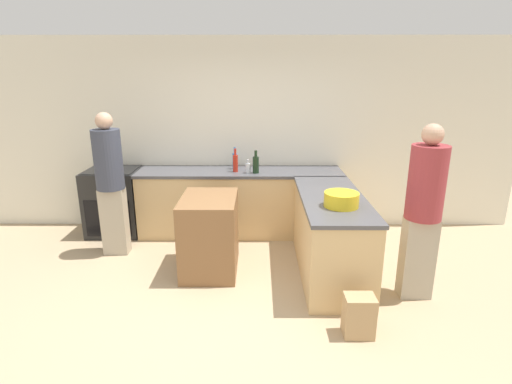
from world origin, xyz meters
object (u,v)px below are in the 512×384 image
water_bottle_blue (235,160)px  person_by_range (110,180)px  mixing_bowl (341,199)px  vinegar_bottle_clear (248,168)px  wine_bottle_dark (256,164)px  person_at_peninsula (424,207)px  island_table (210,234)px  hot_sauce_bottle (235,163)px  paper_bag (359,316)px  range_oven (115,201)px

water_bottle_blue → person_by_range: bearing=-151.6°
mixing_bowl → person_by_range: bearing=162.1°
water_bottle_blue → vinegar_bottle_clear: 0.31m
wine_bottle_dark → person_at_peninsula: size_ratio=0.17×
vinegar_bottle_clear → island_table: bearing=-112.7°
hot_sauce_bottle → water_bottle_blue: bearing=95.4°
water_bottle_blue → paper_bag: (1.20, -2.46, -0.85)m
water_bottle_blue → paper_bag: bearing=-64.0°
person_at_peninsula → person_by_range: bearing=163.5°
paper_bag → person_at_peninsula: bearing=42.0°
water_bottle_blue → mixing_bowl: bearing=-54.8°
vinegar_bottle_clear → wine_bottle_dark: (0.10, -0.00, 0.05)m
range_oven → vinegar_bottle_clear: size_ratio=5.07×
island_table → water_bottle_blue: size_ratio=2.88×
hot_sauce_bottle → wine_bottle_dark: size_ratio=1.03×
person_by_range → person_at_peninsula: person_by_range is taller
island_table → water_bottle_blue: 1.40m
mixing_bowl → wine_bottle_dark: (-0.87, 1.40, 0.05)m
person_by_range → person_at_peninsula: 3.55m
water_bottle_blue → wine_bottle_dark: wine_bottle_dark is taller
vinegar_bottle_clear → person_at_peninsula: bearing=-41.9°
range_oven → vinegar_bottle_clear: vinegar_bottle_clear is taller
wine_bottle_dark → person_at_peninsula: (1.64, -1.56, -0.08)m
range_oven → hot_sauce_bottle: size_ratio=2.92×
wine_bottle_dark → paper_bag: wine_bottle_dark is taller
wine_bottle_dark → paper_bag: 2.54m
water_bottle_blue → person_by_range: person_by_range is taller
island_table → person_at_peninsula: bearing=-14.6°
range_oven → wine_bottle_dark: wine_bottle_dark is taller
mixing_bowl → hot_sauce_bottle: 1.87m
range_oven → person_by_range: 0.89m
island_table → hot_sauce_bottle: size_ratio=2.76×
range_oven → person_by_range: (0.23, -0.69, 0.51)m
island_table → person_by_range: (-1.25, 0.45, 0.53)m
wine_bottle_dark → person_by_range: person_by_range is taller
person_at_peninsula → island_table: bearing=165.4°
range_oven → paper_bag: 3.76m
island_table → hot_sauce_bottle: (0.25, 1.07, 0.60)m
mixing_bowl → person_by_range: 2.77m
mixing_bowl → water_bottle_blue: size_ratio=1.14×
range_oven → person_at_peninsula: bearing=-25.0°
person_at_peninsula → mixing_bowl: bearing=168.5°
range_oven → island_table: size_ratio=1.06×
vinegar_bottle_clear → person_at_peninsula: (1.74, -1.56, -0.03)m
hot_sauce_bottle → island_table: bearing=-103.0°
person_by_range → vinegar_bottle_clear: bearing=18.4°
range_oven → person_at_peninsula: 4.05m
mixing_bowl → range_oven: bearing=151.7°
water_bottle_blue → hot_sauce_bottle: size_ratio=0.96×
water_bottle_blue → person_at_peninsula: bearing=-43.1°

